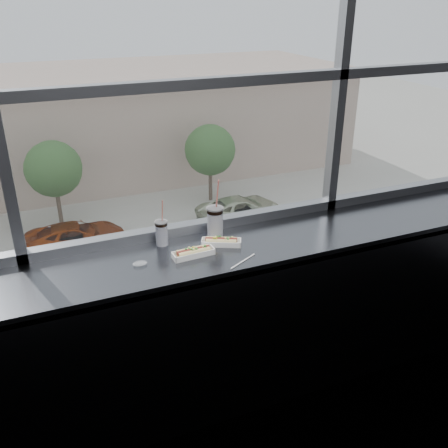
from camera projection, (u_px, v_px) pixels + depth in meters
name	position (u px, v px, depth m)	size (l,w,h in m)	color
wall_back_lower	(195.00, 305.00, 3.36)	(6.00, 6.00, 0.00)	black
window_glass	(185.00, 25.00, 2.63)	(6.00, 6.00, 0.00)	silver
window_mullions	(187.00, 26.00, 2.62)	(6.00, 0.08, 2.40)	gray
counter	(209.00, 255.00, 2.91)	(6.00, 0.55, 0.06)	#585B61
counter_fascia	(225.00, 352.00, 2.91)	(6.00, 0.04, 1.04)	#585B61
hotdog_tray_left	(193.00, 252.00, 2.82)	(0.25, 0.09, 0.06)	white
hotdog_tray_right	(221.00, 241.00, 2.94)	(0.24, 0.17, 0.06)	white
soda_cup_left	(162.00, 232.00, 2.92)	(0.08, 0.08, 0.29)	white
soda_cup_right	(215.00, 221.00, 2.99)	(0.10, 0.10, 0.38)	white
loose_straw	(243.00, 261.00, 2.77)	(0.01, 0.01, 0.21)	white
wrapper	(140.00, 263.00, 2.73)	(0.09, 0.06, 0.02)	silver
plaza_ground	(35.00, 157.00, 44.61)	(120.00, 120.00, 0.00)	#AFADA2
street_asphalt	(66.00, 287.00, 24.95)	(80.00, 10.00, 0.06)	black
far_sidewalk	(51.00, 225.00, 31.64)	(80.00, 6.00, 0.04)	#AFADA2
far_building	(31.00, 127.00, 38.32)	(50.00, 14.00, 8.00)	tan
car_near_d	(239.00, 277.00, 23.85)	(6.00, 2.50, 2.00)	#B3B3B3
car_far_b	(75.00, 232.00, 28.23)	(6.16, 2.57, 2.05)	#8D2A00
car_near_c	(26.00, 326.00, 20.52)	(5.58, 2.32, 1.86)	maroon
car_far_c	(240.00, 205.00, 31.81)	(6.23, 2.59, 2.08)	beige
car_near_e	(373.00, 248.00, 26.59)	(5.98, 2.49, 1.99)	navy
pedestrian_b	(15.00, 217.00, 30.36)	(0.88, 0.66, 1.98)	#66605B
tree_center	(53.00, 169.00, 30.33)	(3.47, 3.47, 5.42)	#47382B
tree_right	(210.00, 150.00, 33.90)	(3.48, 3.48, 5.44)	#47382B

